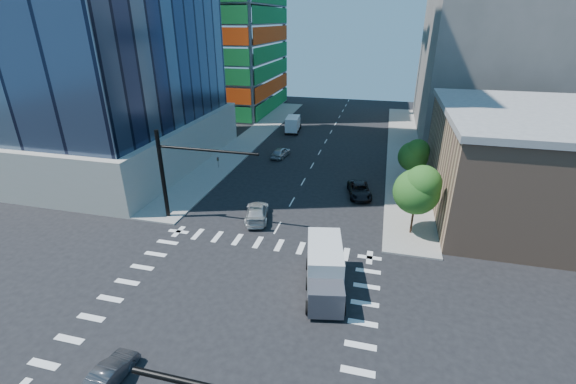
% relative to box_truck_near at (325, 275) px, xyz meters
% --- Properties ---
extents(ground, '(160.00, 160.00, 0.00)m').
position_rel_box_truck_near_xyz_m(ground, '(-5.94, -3.67, -1.49)').
color(ground, black).
rests_on(ground, ground).
extents(road_markings, '(20.00, 20.00, 0.01)m').
position_rel_box_truck_near_xyz_m(road_markings, '(-5.94, -3.67, -1.48)').
color(road_markings, silver).
rests_on(road_markings, ground).
extents(sidewalk_ne, '(5.00, 60.00, 0.15)m').
position_rel_box_truck_near_xyz_m(sidewalk_ne, '(6.56, 36.33, -1.41)').
color(sidewalk_ne, gray).
rests_on(sidewalk_ne, ground).
extents(sidewalk_nw, '(5.00, 60.00, 0.15)m').
position_rel_box_truck_near_xyz_m(sidewalk_nw, '(-18.44, 36.33, -1.41)').
color(sidewalk_nw, gray).
rests_on(sidewalk_nw, ground).
extents(commercial_building, '(20.50, 22.50, 10.60)m').
position_rel_box_truck_near_xyz_m(commercial_building, '(19.06, 18.33, 3.83)').
color(commercial_building, '#956E56').
rests_on(commercial_building, ground).
extents(bg_building_ne, '(24.00, 30.00, 28.00)m').
position_rel_box_truck_near_xyz_m(bg_building_ne, '(21.06, 51.33, 12.51)').
color(bg_building_ne, '#635D59').
rests_on(bg_building_ne, ground).
extents(signal_mast_nw, '(10.20, 0.40, 9.00)m').
position_rel_box_truck_near_xyz_m(signal_mast_nw, '(-15.94, 7.83, 4.01)').
color(signal_mast_nw, black).
rests_on(signal_mast_nw, sidewalk_nw).
extents(tree_south, '(4.16, 4.16, 6.82)m').
position_rel_box_truck_near_xyz_m(tree_south, '(6.69, 10.24, 3.20)').
color(tree_south, '#382316').
rests_on(tree_south, sidewalk_ne).
extents(tree_north, '(3.54, 3.52, 5.78)m').
position_rel_box_truck_near_xyz_m(tree_north, '(6.99, 22.24, 2.50)').
color(tree_north, '#382316').
rests_on(tree_north, sidewalk_ne).
extents(car_nb_far, '(3.37, 5.48, 1.42)m').
position_rel_box_truck_near_xyz_m(car_nb_far, '(1.16, 17.82, -0.78)').
color(car_nb_far, black).
rests_on(car_nb_far, ground).
extents(car_sb_near, '(3.45, 5.75, 1.56)m').
position_rel_box_truck_near_xyz_m(car_sb_near, '(-8.44, 9.61, -0.71)').
color(car_sb_near, beige).
rests_on(car_sb_near, ground).
extents(car_sb_mid, '(2.30, 4.52, 1.47)m').
position_rel_box_truck_near_xyz_m(car_sb_mid, '(-11.13, 28.77, -0.75)').
color(car_sb_mid, '#B0B4B9').
rests_on(car_sb_mid, ground).
extents(car_sb_cross, '(1.45, 3.85, 1.25)m').
position_rel_box_truck_near_xyz_m(car_sb_cross, '(-10.27, -10.80, -0.86)').
color(car_sb_cross, '#444348').
rests_on(car_sb_cross, ground).
extents(box_truck_near, '(3.92, 6.82, 3.36)m').
position_rel_box_truck_near_xyz_m(box_truck_near, '(0.00, 0.00, 0.00)').
color(box_truck_near, black).
rests_on(box_truck_near, ground).
extents(box_truck_far, '(2.81, 5.60, 2.83)m').
position_rel_box_truck_near_xyz_m(box_truck_far, '(-12.61, 42.96, -0.23)').
color(box_truck_far, black).
rests_on(box_truck_far, ground).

